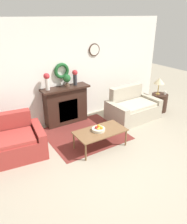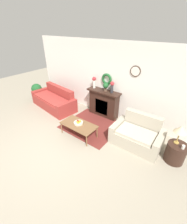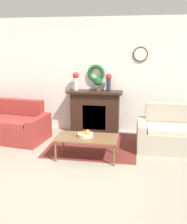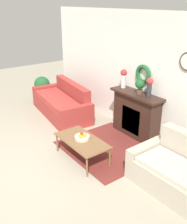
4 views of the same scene
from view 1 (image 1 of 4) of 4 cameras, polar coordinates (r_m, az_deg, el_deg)
The scene contains 13 objects.
ground_plane at distance 4.28m, azimuth 8.22°, elevation -16.13°, with size 16.00×16.00×0.00m, color #9E937F.
floor_rug at distance 5.51m, azimuth -2.28°, elevation -5.74°, with size 1.84×1.70×0.01m.
wall_back at distance 5.82m, azimuth -9.10°, elevation 10.00°, with size 6.80×0.15×2.70m.
fireplace at distance 5.92m, azimuth -7.27°, elevation 1.85°, with size 1.28×0.41×1.02m.
loveseat_right at distance 6.31m, azimuth 10.09°, elevation 0.97°, with size 1.43×0.91×0.88m.
coffee_table at distance 4.82m, azimuth 1.78°, elevation -5.28°, with size 1.14×0.60×0.42m.
fruit_bowl at distance 4.79m, azimuth 1.35°, elevation -4.45°, with size 0.29×0.29×0.12m.
side_table_by_loveseat at distance 7.01m, azimuth 16.76°, elevation 2.40°, with size 0.48×0.48×0.54m.
table_lamp at distance 6.78m, azimuth 16.80°, elevation 7.75°, with size 0.31×0.31×0.51m.
mug at distance 6.93m, azimuth 18.19°, elevation 4.79°, with size 0.07×0.07×0.10m.
vase_on_mantel_left at distance 5.51m, azimuth -12.08°, elevation 8.13°, with size 0.15×0.15×0.43m.
vase_on_mantel_right at distance 5.82m, azimuth -4.87°, elevation 9.30°, with size 0.14×0.14×0.41m.
potted_plant_on_mantel at distance 5.71m, azimuth -6.96°, elevation 8.50°, with size 0.20×0.20×0.32m.
Camera 1 is at (-2.23, -2.40, 2.76)m, focal length 35.00 mm.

